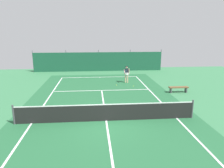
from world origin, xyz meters
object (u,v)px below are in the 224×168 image
object	(u,v)px
tennis_player	(127,73)
tennis_ball_near_player	(116,85)
tennis_net	(106,112)
tennis_ball_midcourt	(133,86)
courtside_bench	(178,88)
parked_car	(81,62)

from	to	relation	value
tennis_player	tennis_ball_near_player	size ratio (longest dim) A/B	24.85
tennis_net	tennis_ball_near_player	xyz separation A→B (m)	(1.46, 8.08, -0.48)
tennis_ball_near_player	tennis_player	bearing A→B (deg)	42.96
tennis_ball_near_player	tennis_ball_midcourt	world-z (taller)	same
tennis_ball_near_player	courtside_bench	size ratio (longest dim) A/B	0.04
tennis_net	tennis_player	distance (m)	9.47
tennis_ball_midcourt	courtside_bench	bearing A→B (deg)	-35.26
tennis_net	tennis_ball_midcourt	xyz separation A→B (m)	(2.99, 7.59, -0.48)
tennis_player	tennis_ball_midcourt	world-z (taller)	tennis_player
tennis_ball_near_player	parked_car	bearing A→B (deg)	111.18
tennis_ball_near_player	courtside_bench	xyz separation A→B (m)	(4.85, -2.84, 0.34)
tennis_ball_near_player	tennis_ball_midcourt	size ratio (longest dim) A/B	1.00
tennis_net	courtside_bench	size ratio (longest dim) A/B	6.33
tennis_ball_midcourt	courtside_bench	size ratio (longest dim) A/B	0.04
courtside_bench	parked_car	bearing A→B (deg)	124.26
tennis_player	tennis_ball_midcourt	bearing A→B (deg)	104.90
tennis_player	tennis_ball_near_player	distance (m)	1.77
tennis_ball_midcourt	tennis_ball_near_player	bearing A→B (deg)	162.26
tennis_net	tennis_ball_near_player	distance (m)	8.23
tennis_net	tennis_ball_near_player	size ratio (longest dim) A/B	153.33
tennis_ball_near_player	parked_car	distance (m)	10.69
tennis_net	tennis_player	size ratio (longest dim) A/B	6.17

